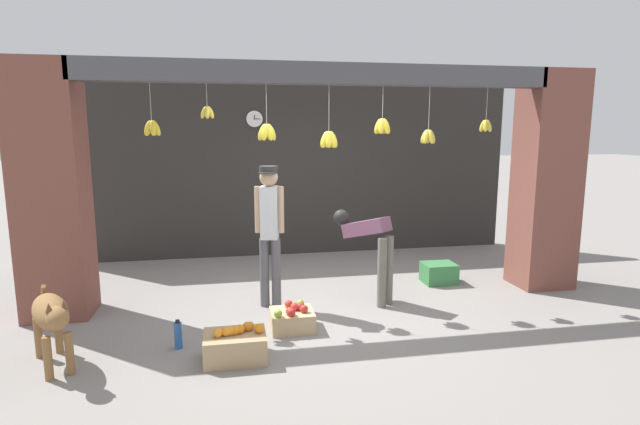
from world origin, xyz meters
name	(u,v)px	position (x,y,z in m)	size (l,w,h in m)	color
ground_plane	(326,306)	(0.00, 0.00, 0.00)	(60.00, 60.00, 0.00)	gray
shop_back_wall	(295,170)	(0.00, 2.65, 1.42)	(7.34, 0.12, 2.83)	#2D2B28
shop_pillar_left	(52,192)	(-3.02, 0.30, 1.42)	(0.70, 0.60, 2.83)	brown
shop_pillar_right	(546,181)	(3.02, 0.30, 1.42)	(0.70, 0.60, 2.83)	brown
storefront_awning	(325,79)	(0.01, 0.12, 2.65)	(5.44, 0.30, 0.97)	#4C4C51
dog	(51,316)	(-2.67, -1.07, 0.48)	(0.58, 0.95, 0.71)	olive
shopkeeper	(270,225)	(-0.65, 0.14, 0.99)	(0.34, 0.29, 1.68)	#56565B
worker_stooping	(369,243)	(0.56, 0.10, 0.73)	(0.63, 0.73, 1.10)	#6B665B
fruit_crate_oranges	(235,345)	(-1.09, -1.21, 0.14)	(0.56, 0.42, 0.33)	tan
fruit_crate_apples	(292,319)	(-0.48, -0.60, 0.12)	(0.45, 0.40, 0.28)	tan
produce_box_green	(439,273)	(1.71, 0.63, 0.14)	(0.44, 0.36, 0.27)	#387A42
water_bottle	(178,335)	(-1.63, -0.86, 0.13)	(0.08, 0.08, 0.29)	#2D60AD
wall_clock	(254,119)	(-0.66, 2.57, 2.25)	(0.27, 0.03, 0.27)	black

